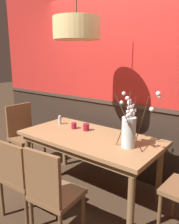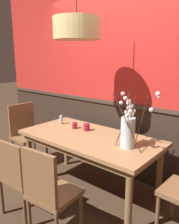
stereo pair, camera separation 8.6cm
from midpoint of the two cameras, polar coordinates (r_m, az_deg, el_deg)
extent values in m
plane|color=#422D1E|center=(3.13, 0.84, -18.78)|extent=(24.00, 24.00, 0.00)
cube|color=#2D2119|center=(3.40, 8.18, -6.58)|extent=(4.91, 0.12, 1.02)
cube|color=#3E2E24|center=(3.25, 8.40, 2.15)|extent=(4.91, 0.14, 0.05)
cube|color=#B2231E|center=(3.20, 9.03, 16.79)|extent=(4.91, 0.12, 1.69)
cube|color=#997047|center=(2.81, 0.89, -6.32)|extent=(1.71, 0.86, 0.04)
cube|color=brown|center=(2.83, 0.88, -7.49)|extent=(1.60, 0.75, 0.08)
cylinder|color=brown|center=(3.25, -13.78, -10.88)|extent=(0.07, 0.07, 0.70)
cylinder|color=brown|center=(2.34, 10.76, -21.17)|extent=(0.07, 0.07, 0.70)
cylinder|color=brown|center=(3.66, -5.09, -7.71)|extent=(0.07, 0.07, 0.70)
cylinder|color=brown|center=(2.88, 17.71, -14.55)|extent=(0.07, 0.07, 0.70)
cube|color=brown|center=(3.62, 5.98, -6.33)|extent=(0.48, 0.47, 0.04)
cube|color=brown|center=(3.69, 8.03, -1.99)|extent=(0.42, 0.07, 0.45)
cylinder|color=brown|center=(3.46, 6.33, -11.49)|extent=(0.04, 0.04, 0.42)
cylinder|color=brown|center=(3.69, 1.69, -9.77)|extent=(0.04, 0.04, 0.42)
cylinder|color=brown|center=(3.74, 10.03, -9.65)|extent=(0.04, 0.04, 0.42)
cylinder|color=brown|center=(3.95, 5.50, -8.20)|extent=(0.04, 0.04, 0.42)
cube|color=brown|center=(2.28, -7.40, -19.36)|extent=(0.44, 0.44, 0.04)
cube|color=brown|center=(2.04, -11.12, -15.51)|extent=(0.39, 0.07, 0.46)
cylinder|color=brown|center=(2.61, -7.59, -20.75)|extent=(0.04, 0.04, 0.42)
cylinder|color=brown|center=(2.43, -1.00, -23.54)|extent=(0.04, 0.04, 0.42)
cylinder|color=brown|center=(2.42, -13.49, -24.15)|extent=(0.04, 0.04, 0.42)
cube|color=brown|center=(3.73, -14.01, -6.04)|extent=(0.42, 0.47, 0.04)
cube|color=brown|center=(3.80, -15.76, -1.62)|extent=(0.05, 0.44, 0.48)
cylinder|color=brown|center=(3.79, -9.83, -9.29)|extent=(0.04, 0.04, 0.42)
cylinder|color=brown|center=(3.59, -14.92, -10.96)|extent=(0.04, 0.04, 0.42)
cylinder|color=brown|center=(4.05, -12.83, -7.93)|extent=(0.04, 0.04, 0.42)
cylinder|color=brown|center=(3.86, -17.73, -9.38)|extent=(0.04, 0.04, 0.42)
cube|color=brown|center=(2.63, -14.51, -14.85)|extent=(0.47, 0.46, 0.04)
cube|color=brown|center=(2.43, -18.45, -11.68)|extent=(0.42, 0.07, 0.41)
cylinder|color=brown|center=(2.98, -13.84, -16.33)|extent=(0.04, 0.04, 0.42)
cylinder|color=brown|center=(2.73, -8.31, -19.03)|extent=(0.04, 0.04, 0.42)
cylinder|color=brown|center=(2.79, -19.97, -18.97)|extent=(0.04, 0.04, 0.42)
cylinder|color=brown|center=(2.53, -14.66, -22.35)|extent=(0.04, 0.04, 0.42)
cylinder|color=brown|center=(2.46, 17.43, -23.30)|extent=(0.04, 0.04, 0.44)
cylinder|color=brown|center=(2.74, 20.83, -19.49)|extent=(0.04, 0.04, 0.44)
cylinder|color=silver|center=(2.45, 10.41, -5.04)|extent=(0.15, 0.15, 0.32)
cylinder|color=silver|center=(2.49, 10.29, -7.72)|extent=(0.13, 0.13, 0.07)
cylinder|color=#472D23|center=(2.50, 10.55, -2.20)|extent=(0.14, 0.02, 0.52)
sphere|color=white|center=(2.51, 9.97, -1.85)|extent=(0.05, 0.05, 0.05)
sphere|color=white|center=(2.49, 10.68, 2.21)|extent=(0.05, 0.05, 0.05)
sphere|color=white|center=(2.51, 10.78, -1.99)|extent=(0.04, 0.04, 0.04)
sphere|color=white|center=(2.48, 10.72, 2.65)|extent=(0.04, 0.04, 0.04)
sphere|color=white|center=(2.47, 10.62, 1.26)|extent=(0.03, 0.03, 0.03)
sphere|color=white|center=(2.49, 10.52, 0.88)|extent=(0.04, 0.04, 0.04)
cylinder|color=#472D23|center=(2.49, 13.67, -2.03)|extent=(0.24, 0.24, 0.56)
sphere|color=white|center=(2.47, 15.95, 0.51)|extent=(0.05, 0.05, 0.05)
sphere|color=white|center=(2.46, 17.50, 4.25)|extent=(0.05, 0.05, 0.05)
sphere|color=silver|center=(2.47, 17.74, 3.58)|extent=(0.04, 0.04, 0.04)
cylinder|color=#472D23|center=(2.49, 9.40, -2.95)|extent=(0.12, 0.14, 0.46)
sphere|color=white|center=(2.47, 9.79, -2.51)|extent=(0.05, 0.05, 0.05)
sphere|color=white|center=(2.52, 8.74, 2.29)|extent=(0.04, 0.04, 0.04)
sphere|color=white|center=(2.45, 9.21, -2.11)|extent=(0.03, 0.03, 0.03)
cylinder|color=#472D23|center=(2.46, 10.69, -2.95)|extent=(0.12, 0.02, 0.49)
sphere|color=white|center=(2.43, 11.65, 1.55)|extent=(0.03, 0.03, 0.03)
sphere|color=white|center=(2.45, 11.36, -0.56)|extent=(0.05, 0.05, 0.05)
sphere|color=white|center=(2.43, 11.13, 1.19)|extent=(0.04, 0.04, 0.04)
sphere|color=white|center=(2.46, 11.04, -3.10)|extent=(0.04, 0.04, 0.04)
sphere|color=white|center=(2.46, 11.91, 0.29)|extent=(0.04, 0.04, 0.04)
sphere|color=white|center=(2.47, 11.08, -0.52)|extent=(0.04, 0.04, 0.04)
cylinder|color=#472D23|center=(2.30, 10.34, -2.75)|extent=(0.27, 0.15, 0.59)
sphere|color=white|center=(2.31, 9.79, -2.21)|extent=(0.03, 0.03, 0.03)
sphere|color=white|center=(2.27, 10.43, -0.71)|extent=(0.05, 0.05, 0.05)
sphere|color=white|center=(2.11, 10.01, 3.31)|extent=(0.04, 0.04, 0.04)
sphere|color=white|center=(2.20, 10.09, -0.02)|extent=(0.03, 0.03, 0.03)
sphere|color=white|center=(2.24, 11.11, 0.16)|extent=(0.04, 0.04, 0.04)
cylinder|color=#472D23|center=(2.41, 10.22, -2.05)|extent=(0.02, 0.08, 0.58)
sphere|color=white|center=(2.38, 10.09, -1.07)|extent=(0.04, 0.04, 0.04)
sphere|color=white|center=(2.37, 9.26, 4.48)|extent=(0.04, 0.04, 0.04)
sphere|color=white|center=(2.41, 10.83, -2.70)|extent=(0.05, 0.05, 0.05)
cylinder|color=maroon|center=(2.98, 0.12, -3.76)|extent=(0.08, 0.08, 0.09)
torus|color=#A81B37|center=(2.97, 0.12, -3.01)|extent=(0.08, 0.08, 0.01)
cylinder|color=silver|center=(2.99, 0.12, -4.01)|extent=(0.06, 0.06, 0.05)
cylinder|color=maroon|center=(3.07, -2.87, -3.36)|extent=(0.07, 0.07, 0.08)
torus|color=#A81B37|center=(3.06, -2.88, -2.70)|extent=(0.07, 0.07, 0.01)
cylinder|color=silver|center=(3.07, -2.87, -3.58)|extent=(0.05, 0.05, 0.04)
cylinder|color=#ADADB2|center=(3.29, -6.26, -2.03)|extent=(0.05, 0.05, 0.11)
cylinder|color=beige|center=(3.27, -6.29, -0.96)|extent=(0.03, 0.03, 0.02)
cylinder|color=tan|center=(2.67, -2.17, 19.91)|extent=(0.52, 0.52, 0.23)
sphere|color=#F9EAB7|center=(2.67, -2.16, 19.16)|extent=(0.14, 0.14, 0.14)
camera|label=1|loc=(0.04, -89.09, 0.22)|focal=37.07mm
camera|label=2|loc=(0.04, 90.91, -0.22)|focal=37.07mm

